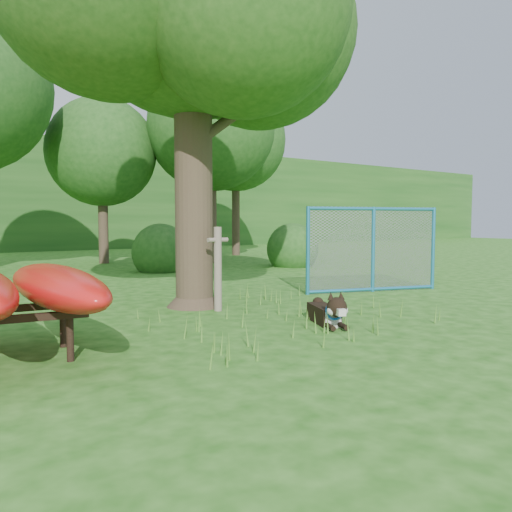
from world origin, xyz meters
TOP-DOWN VIEW (x-y plane):
  - ground at (0.00, 0.00)m, footprint 80.00×80.00m
  - wooden_post at (-0.06, 1.99)m, footprint 0.40×0.14m
  - husky_dog at (0.68, -0.02)m, footprint 0.69×1.18m
  - fence_section at (3.99, 2.08)m, footprint 3.10×1.05m
  - wildflower_clump at (0.90, 0.05)m, footprint 0.12×0.13m
  - bg_tree_c at (1.50, 13.00)m, footprint 4.00×4.00m
  - bg_tree_d at (5.00, 11.00)m, footprint 4.80×4.80m
  - bg_tree_e at (8.00, 14.00)m, footprint 4.60×4.60m
  - shrub_right at (6.50, 8.00)m, footprint 1.80×1.80m
  - shrub_mid at (2.00, 9.00)m, footprint 1.80×1.80m

SIDE VIEW (x-z plane):
  - ground at x=0.00m, z-range 0.00..0.00m
  - shrub_right at x=6.50m, z-range -0.90..0.90m
  - shrub_mid at x=2.00m, z-range -0.90..0.90m
  - husky_dog at x=0.68m, z-range -0.08..0.48m
  - wildflower_clump at x=0.90m, z-range 0.08..0.34m
  - wooden_post at x=-0.06m, z-range 0.04..1.52m
  - fence_section at x=3.99m, z-range -0.63..2.52m
  - bg_tree_c at x=1.50m, z-range 1.05..7.17m
  - bg_tree_d at x=5.00m, z-range 1.33..8.83m
  - bg_tree_e at x=8.00m, z-range 1.46..9.01m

